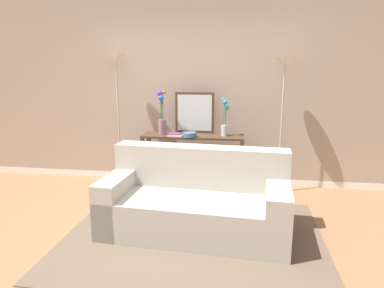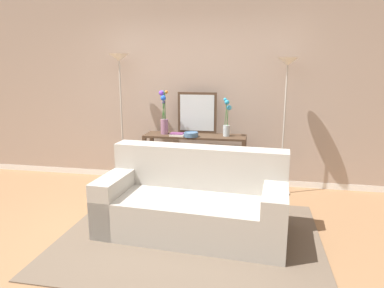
% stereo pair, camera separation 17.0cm
% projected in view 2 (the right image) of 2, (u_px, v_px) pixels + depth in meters
% --- Properties ---
extents(ground_plane, '(16.00, 16.00, 0.02)m').
position_uv_depth(ground_plane, '(152.00, 246.00, 3.44)').
color(ground_plane, '#936B47').
extents(back_wall, '(12.00, 0.15, 3.00)m').
position_uv_depth(back_wall, '(192.00, 83.00, 5.12)').
color(back_wall, white).
rests_on(back_wall, ground).
extents(area_rug, '(2.65, 2.08, 0.01)m').
position_uv_depth(area_rug, '(190.00, 237.00, 3.60)').
color(area_rug, brown).
rests_on(area_rug, ground).
extents(couch, '(1.98, 1.01, 0.88)m').
position_uv_depth(couch, '(193.00, 203.00, 3.68)').
color(couch, '#ADA89E').
rests_on(couch, ground).
extents(console_table, '(1.42, 0.39, 0.80)m').
position_uv_depth(console_table, '(195.00, 152.00, 4.89)').
color(console_table, '#473323').
rests_on(console_table, ground).
extents(floor_lamp_left, '(0.28, 0.28, 1.91)m').
position_uv_depth(floor_lamp_left, '(120.00, 83.00, 4.93)').
color(floor_lamp_left, '#B7B2A8').
rests_on(floor_lamp_left, ground).
extents(floor_lamp_right, '(0.28, 0.28, 1.85)m').
position_uv_depth(floor_lamp_right, '(286.00, 89.00, 4.52)').
color(floor_lamp_right, '#B7B2A8').
rests_on(floor_lamp_right, ground).
extents(wall_mirror, '(0.56, 0.02, 0.58)m').
position_uv_depth(wall_mirror, '(197.00, 113.00, 4.93)').
color(wall_mirror, '#473323').
rests_on(wall_mirror, console_table).
extents(vase_tall_flowers, '(0.12, 0.13, 0.62)m').
position_uv_depth(vase_tall_flowers, '(164.00, 116.00, 4.85)').
color(vase_tall_flowers, gray).
rests_on(vase_tall_flowers, console_table).
extents(vase_short_flowers, '(0.11, 0.12, 0.52)m').
position_uv_depth(vase_short_flowers, '(227.00, 121.00, 4.71)').
color(vase_short_flowers, silver).
rests_on(vase_short_flowers, console_table).
extents(fruit_bowl, '(0.20, 0.20, 0.06)m').
position_uv_depth(fruit_bowl, '(191.00, 134.00, 4.71)').
color(fruit_bowl, '#4C7093').
rests_on(fruit_bowl, console_table).
extents(book_stack, '(0.22, 0.15, 0.04)m').
position_uv_depth(book_stack, '(177.00, 135.00, 4.76)').
color(book_stack, silver).
rests_on(book_stack, console_table).
extents(book_row_under_console, '(0.29, 0.18, 0.13)m').
position_uv_depth(book_row_under_console, '(166.00, 184.00, 5.08)').
color(book_row_under_console, maroon).
rests_on(book_row_under_console, ground).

